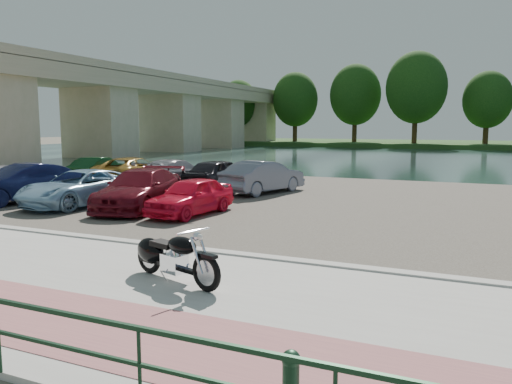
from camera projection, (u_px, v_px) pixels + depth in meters
ground at (184, 283)px, 9.49m from camera, size 200.00×200.00×0.00m
promenade at (152, 297)px, 8.58m from camera, size 60.00×6.00×0.10m
pink_path at (91, 325)px, 7.21m from camera, size 60.00×2.00×0.01m
kerb at (231, 255)px, 11.30m from camera, size 60.00×0.30×0.14m
parking_lot at (334, 202)px, 19.47m from camera, size 60.00×18.00×0.04m
river at (417, 159)px, 45.77m from camera, size 120.00×40.00×0.00m
far_bank at (440, 144)px, 74.75m from camera, size 120.00×24.00×0.60m
bridge at (165, 104)px, 57.18m from camera, size 7.00×56.00×8.55m
far_trees at (475, 92)px, 66.43m from camera, size 70.25×10.68×12.52m
motorcycle at (169, 256)px, 9.34m from camera, size 2.26×1.03×1.05m
car_1 at (23, 183)px, 19.24m from camera, size 2.53×4.71×1.47m
car_2 at (80, 188)px, 18.47m from camera, size 2.72×4.97×1.32m
car_3 at (140, 189)px, 17.71m from camera, size 2.93×5.13×1.40m
car_4 at (191, 196)px, 16.55m from camera, size 1.76×3.75×1.24m
car_5 at (99, 169)px, 26.53m from camera, size 1.97×4.10×1.30m
car_6 at (133, 170)px, 25.49m from camera, size 2.71×5.09×1.36m
car_7 at (175, 173)px, 24.41m from camera, size 2.00×4.65×1.34m
car_8 at (219, 174)px, 23.14m from camera, size 2.12×4.39×1.44m
car_9 at (263, 177)px, 21.94m from camera, size 2.65×4.56×1.42m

